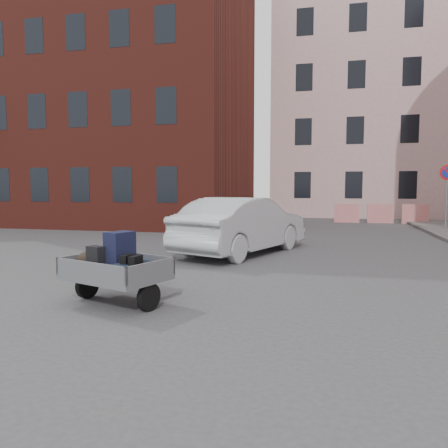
# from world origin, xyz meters

# --- Properties ---
(ground) EXTENTS (120.00, 120.00, 0.00)m
(ground) POSITION_xyz_m (0.00, 0.00, 0.00)
(ground) COLOR #38383A
(ground) RESTS_ON ground
(building_brick) EXTENTS (12.00, 10.00, 14.00)m
(building_brick) POSITION_xyz_m (-9.00, 13.00, 7.00)
(building_brick) COLOR #591E16
(building_brick) RESTS_ON ground
(building_pink) EXTENTS (16.00, 8.00, 14.00)m
(building_pink) POSITION_xyz_m (6.00, 22.00, 7.00)
(building_pink) COLOR #C39696
(building_pink) RESTS_ON ground
(far_building) EXTENTS (6.00, 6.00, 8.00)m
(far_building) POSITION_xyz_m (-20.00, 22.00, 4.00)
(far_building) COLOR maroon
(far_building) RESTS_ON ground
(no_parking_sign) EXTENTS (0.60, 0.09, 2.65)m
(no_parking_sign) POSITION_xyz_m (6.00, 9.48, 2.01)
(no_parking_sign) COLOR gray
(no_parking_sign) RESTS_ON sidewalk
(barriers) EXTENTS (4.70, 0.18, 1.00)m
(barriers) POSITION_xyz_m (4.20, 15.00, 0.50)
(barriers) COLOR red
(barriers) RESTS_ON ground
(trailer) EXTENTS (1.88, 1.98, 1.20)m
(trailer) POSITION_xyz_m (-1.92, -2.58, 0.61)
(trailer) COLOR black
(trailer) RESTS_ON ground
(dumpster) EXTENTS (2.90, 1.74, 1.16)m
(dumpster) POSITION_xyz_m (-3.35, 9.08, 0.58)
(dumpster) COLOR navy
(dumpster) RESTS_ON ground
(silver_car) EXTENTS (3.36, 5.21, 1.62)m
(silver_car) POSITION_xyz_m (-0.90, 3.24, 0.81)
(silver_car) COLOR #ABAEB3
(silver_car) RESTS_ON ground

